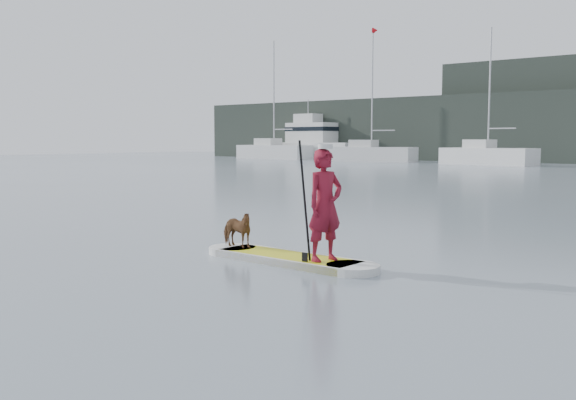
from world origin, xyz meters
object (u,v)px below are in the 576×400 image
Objects in this scene: paddleboard at (288,259)px; paddler at (325,205)px; dog at (236,229)px; sailboat_c at (487,155)px; motor_yacht_b at (315,142)px; sailboat_a at (273,151)px; sailboat_b at (371,152)px.

paddler reaches higher than paddleboard.
sailboat_c reaches higher than dog.
dog is at bearing 104.65° from paddler.
motor_yacht_b is (-32.37, 45.89, 1.65)m from paddleboard.
paddler reaches higher than dog.
dog is (-1.15, 0.04, 0.37)m from paddleboard.
sailboat_a reaches higher than motor_yacht_b.
sailboat_c is (-11.18, 40.81, 0.35)m from dog.
sailboat_b reaches higher than dog.
motor_yacht_b reaches higher than paddleboard.
paddleboard is at bearing -89.86° from dog.
paddleboard is 0.35× the size of motor_yacht_b.
paddleboard is 48.32m from sailboat_b.
dog is (-1.88, 0.06, -0.54)m from paddler.
sailboat_a is at bearing 56.73° from paddler.
sailboat_a reaches higher than sailboat_b.
paddler is at bearing -50.13° from motor_yacht_b.
dog is 0.07× the size of sailboat_c.
paddler is at bearing -0.00° from paddleboard.
sailboat_b is 11.30m from sailboat_c.
sailboat_b is 1.25× the size of motor_yacht_b.
motor_yacht_b is at bearing 44.58° from sailboat_a.
dog is at bearing -49.86° from sailboat_a.
motor_yacht_b reaches higher than dog.
paddler is 42.91m from sailboat_c.
paddleboard is 56.18m from motor_yacht_b.
sailboat_b is (-22.40, 42.15, 0.39)m from dog.
sailboat_c reaches higher than paddleboard.
paddler is 0.16× the size of sailboat_c.
dog is at bearing -180.00° from paddleboard.
sailboat_c reaches higher than paddler.
paddler is 56.21m from sailboat_a.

